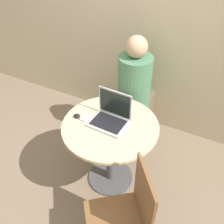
{
  "coord_description": "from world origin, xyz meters",
  "views": [
    {
      "loc": [
        0.74,
        -1.43,
        2.19
      ],
      "look_at": [
        -0.01,
        0.05,
        0.81
      ],
      "focal_mm": 42.0,
      "sensor_mm": 36.0,
      "label": 1
    }
  ],
  "objects_px": {
    "person_seated": "(135,97)",
    "chair_empty": "(125,217)",
    "cell_phone": "(85,118)",
    "laptop": "(111,116)"
  },
  "relations": [
    {
      "from": "cell_phone",
      "to": "chair_empty",
      "type": "distance_m",
      "value": 0.86
    },
    {
      "from": "laptop",
      "to": "person_seated",
      "type": "height_order",
      "value": "person_seated"
    },
    {
      "from": "cell_phone",
      "to": "person_seated",
      "type": "height_order",
      "value": "person_seated"
    },
    {
      "from": "cell_phone",
      "to": "chair_empty",
      "type": "bearing_deg",
      "value": -40.08
    },
    {
      "from": "laptop",
      "to": "chair_empty",
      "type": "relative_size",
      "value": 0.34
    },
    {
      "from": "person_seated",
      "to": "chair_empty",
      "type": "bearing_deg",
      "value": -69.53
    },
    {
      "from": "laptop",
      "to": "chair_empty",
      "type": "xyz_separation_m",
      "value": [
        0.42,
        -0.59,
        -0.31
      ]
    },
    {
      "from": "laptop",
      "to": "chair_empty",
      "type": "height_order",
      "value": "laptop"
    },
    {
      "from": "chair_empty",
      "to": "person_seated",
      "type": "height_order",
      "value": "person_seated"
    },
    {
      "from": "cell_phone",
      "to": "person_seated",
      "type": "relative_size",
      "value": 0.08
    }
  ]
}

